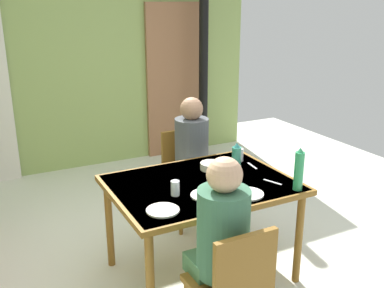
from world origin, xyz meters
name	(u,v)px	position (x,y,z in m)	size (l,w,h in m)	color
ground_plane	(182,277)	(0.00, 0.00, 0.00)	(7.19, 7.19, 0.00)	silver
wall_back	(80,55)	(0.00, 2.77, 1.40)	(4.49, 0.10, 2.79)	#94AE5F
door_wooden	(175,81)	(1.22, 2.69, 1.00)	(0.80, 0.05, 2.00)	#986544
stove_pipe_column	(204,51)	(1.50, 2.42, 1.40)	(0.12, 0.12, 2.79)	black
dining_table	(201,192)	(0.16, -0.01, 0.68)	(1.31, 0.98, 0.76)	brown
chair_near_diner	(233,286)	(-0.09, -0.85, 0.50)	(0.40, 0.40, 0.87)	brown
chair_far_diner	(186,171)	(0.45, 0.83, 0.50)	(0.40, 0.40, 0.87)	brown
person_near_diner	(222,230)	(-0.09, -0.72, 0.78)	(0.30, 0.37, 0.77)	#416F4A
person_far_diner	(192,146)	(0.45, 0.70, 0.78)	(0.30, 0.37, 0.77)	#4E594F
water_bottle_green_near	(236,160)	(0.46, -0.01, 0.88)	(0.07, 0.07, 0.26)	#338871
water_bottle_green_far	(299,170)	(0.70, -0.43, 0.90)	(0.07, 0.07, 0.31)	#2E975B
serving_bowl_center	(211,166)	(0.35, 0.19, 0.78)	(0.17, 0.17, 0.06)	silver
dinner_plate_near_left	(247,194)	(0.34, -0.34, 0.76)	(0.23, 0.23, 0.01)	white
dinner_plate_near_right	(207,195)	(0.08, -0.23, 0.76)	(0.22, 0.22, 0.01)	white
dinner_plate_far_center	(163,210)	(-0.27, -0.30, 0.76)	(0.21, 0.21, 0.01)	white
drinking_glass_by_near_diner	(175,188)	(-0.10, -0.12, 0.81)	(0.06, 0.06, 0.10)	silver
drinking_glass_by_far_diner	(240,155)	(0.66, 0.25, 0.81)	(0.06, 0.06, 0.11)	silver
cutlery_knife_near	(272,182)	(0.62, -0.24, 0.76)	(0.15, 0.02, 0.00)	silver
cutlery_fork_near	(252,166)	(0.68, 0.10, 0.76)	(0.15, 0.02, 0.00)	silver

